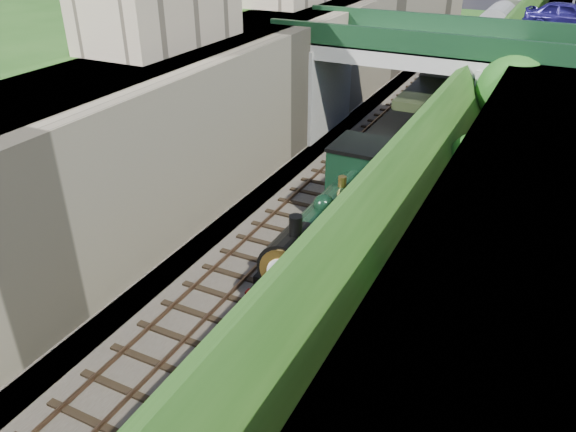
{
  "coord_description": "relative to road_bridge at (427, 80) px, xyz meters",
  "views": [
    {
      "loc": [
        8.0,
        -7.86,
        12.62
      ],
      "look_at": [
        0.0,
        8.19,
        2.8
      ],
      "focal_mm": 35.0,
      "sensor_mm": 36.0,
      "label": 1
    }
  ],
  "objects": [
    {
      "name": "street_plateau_left",
      "position": [
        -9.94,
        -4.0,
        -0.58
      ],
      "size": [
        6.0,
        90.0,
        7.0
      ],
      "primitive_type": "cube",
      "color": "#262628",
      "rests_on": "ground"
    },
    {
      "name": "tree",
      "position": [
        4.97,
        -2.66,
        0.57
      ],
      "size": [
        3.6,
        3.8,
        6.6
      ],
      "color": "black",
      "rests_on": "ground"
    },
    {
      "name": "coach_middle",
      "position": [
        0.26,
        25.03,
        -2.03
      ],
      "size": [
        2.9,
        18.0,
        3.7
      ],
      "color": "black",
      "rests_on": "trackbed"
    },
    {
      "name": "car_blue",
      "position": [
        6.39,
        6.68,
        3.0
      ],
      "size": [
        5.11,
        2.75,
        1.65
      ],
      "primitive_type": "imported",
      "rotation": [
        0.0,
        0.0,
        1.4
      ],
      "color": "navy",
      "rests_on": "street_plateau_right"
    },
    {
      "name": "coach_front",
      "position": [
        0.26,
        6.23,
        -2.03
      ],
      "size": [
        2.9,
        18.0,
        3.7
      ],
      "color": "black",
      "rests_on": "trackbed"
    },
    {
      "name": "retaining_wall",
      "position": [
        -6.44,
        -4.0,
        -0.58
      ],
      "size": [
        1.0,
        90.0,
        7.0
      ],
      "primitive_type": "cube",
      "color": "#756B56",
      "rests_on": "ground"
    },
    {
      "name": "tender",
      "position": [
        0.26,
        -6.37,
        -2.46
      ],
      "size": [
        2.7,
        6.0,
        3.05
      ],
      "color": "black",
      "rests_on": "trackbed"
    },
    {
      "name": "trackbed",
      "position": [
        -0.94,
        -4.0,
        -3.98
      ],
      "size": [
        10.0,
        90.0,
        0.2
      ],
      "primitive_type": "cube",
      "color": "#473F38",
      "rests_on": "ground"
    },
    {
      "name": "track_left",
      "position": [
        -2.94,
        -4.0,
        -3.83
      ],
      "size": [
        2.5,
        90.0,
        0.2
      ],
      "color": "black",
      "rests_on": "trackbed"
    },
    {
      "name": "embankment_slope",
      "position": [
        4.02,
        -2.04,
        -1.36
      ],
      "size": [
        4.52,
        92.04,
        6.36
      ],
      "color": "#1E4714",
      "rests_on": "ground"
    },
    {
      "name": "locomotive",
      "position": [
        0.26,
        -13.73,
        -2.18
      ],
      "size": [
        3.1,
        10.22,
        3.83
      ],
      "color": "black",
      "rests_on": "trackbed"
    },
    {
      "name": "road_bridge",
      "position": [
        0.0,
        0.0,
        0.0
      ],
      "size": [
        16.0,
        6.4,
        7.25
      ],
      "color": "gray",
      "rests_on": "ground"
    },
    {
      "name": "coach_rear",
      "position": [
        0.26,
        43.83,
        -2.03
      ],
      "size": [
        2.9,
        18.0,
        3.7
      ],
      "color": "black",
      "rests_on": "trackbed"
    },
    {
      "name": "track_right",
      "position": [
        0.26,
        -4.0,
        -3.83
      ],
      "size": [
        2.5,
        90.0,
        0.2
      ],
      "color": "black",
      "rests_on": "trackbed"
    }
  ]
}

